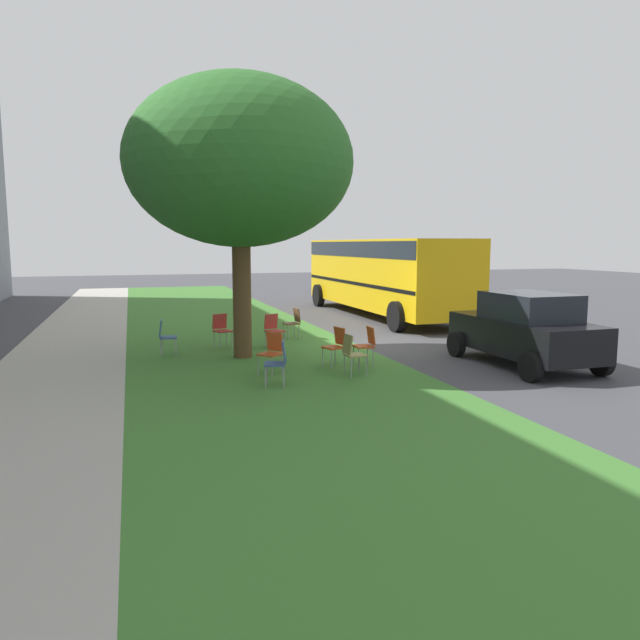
# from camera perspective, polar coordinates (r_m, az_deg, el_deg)

# --- Properties ---
(ground) EXTENTS (80.00, 80.00, 0.00)m
(ground) POSITION_cam_1_polar(r_m,az_deg,el_deg) (15.95, 4.57, -2.45)
(ground) COLOR #424247
(grass_verge) EXTENTS (48.00, 6.00, 0.01)m
(grass_verge) POSITION_cam_1_polar(r_m,az_deg,el_deg) (15.04, -6.79, -3.07)
(grass_verge) COLOR #3D752D
(grass_verge) RESTS_ON ground
(sidewalk_strip) EXTENTS (48.00, 2.80, 0.01)m
(sidewalk_strip) POSITION_cam_1_polar(r_m,az_deg,el_deg) (14.86, -23.72, -3.77)
(sidewalk_strip) COLOR #ADA89E
(sidewalk_strip) RESTS_ON ground
(street_tree) EXTENTS (5.29, 5.29, 6.55)m
(street_tree) POSITION_cam_1_polar(r_m,az_deg,el_deg) (14.24, -7.79, 14.83)
(street_tree) COLOR brown
(street_tree) RESTS_ON ground
(chair_0) EXTENTS (0.51, 0.52, 0.88)m
(chair_0) POSITION_cam_1_polar(r_m,az_deg,el_deg) (11.28, -4.03, -3.88)
(chair_0) COLOR #335184
(chair_0) RESTS_ON ground
(chair_1) EXTENTS (0.53, 0.52, 0.88)m
(chair_1) POSITION_cam_1_polar(r_m,az_deg,el_deg) (15.76, -9.52, -0.75)
(chair_1) COLOR #B7332D
(chair_1) RESTS_ON ground
(chair_2) EXTENTS (0.51, 0.51, 0.88)m
(chair_2) POSITION_cam_1_polar(r_m,az_deg,el_deg) (13.08, 1.57, -2.30)
(chair_2) COLOR #C64C1E
(chair_2) RESTS_ON ground
(chair_3) EXTENTS (0.54, 0.53, 0.88)m
(chair_3) POSITION_cam_1_polar(r_m,az_deg,el_deg) (15.56, -4.54, -0.77)
(chair_3) COLOR #B7332D
(chair_3) RESTS_ON ground
(chair_4) EXTENTS (0.59, 0.59, 0.88)m
(chair_4) POSITION_cam_1_polar(r_m,az_deg,el_deg) (12.34, -4.69, -2.91)
(chair_4) COLOR #C64C1E
(chair_4) RESTS_ON ground
(chair_5) EXTENTS (0.47, 0.47, 0.88)m
(chair_5) POSITION_cam_1_polar(r_m,az_deg,el_deg) (16.97, -2.58, -0.07)
(chair_5) COLOR brown
(chair_5) RESTS_ON ground
(chair_6) EXTENTS (0.46, 0.46, 0.88)m
(chair_6) POSITION_cam_1_polar(r_m,az_deg,el_deg) (14.91, -14.77, -1.35)
(chair_6) COLOR #335184
(chair_6) RESTS_ON ground
(chair_7) EXTENTS (0.44, 0.44, 0.88)m
(chair_7) POSITION_cam_1_polar(r_m,az_deg,el_deg) (12.13, 3.15, -3.08)
(chair_7) COLOR olive
(chair_7) RESTS_ON ground
(chair_8) EXTENTS (0.43, 0.44, 0.88)m
(chair_8) POSITION_cam_1_polar(r_m,az_deg,el_deg) (13.23, 4.53, -2.21)
(chair_8) COLOR #C64C1E
(chair_8) RESTS_ON ground
(parked_car) EXTENTS (3.70, 1.92, 1.65)m
(parked_car) POSITION_cam_1_polar(r_m,az_deg,el_deg) (13.88, 19.27, -0.82)
(parked_car) COLOR black
(parked_car) RESTS_ON ground
(school_bus) EXTENTS (10.40, 2.80, 2.88)m
(school_bus) POSITION_cam_1_polar(r_m,az_deg,el_deg) (22.45, 6.06, 4.89)
(school_bus) COLOR yellow
(school_bus) RESTS_ON ground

